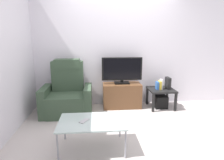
{
  "coord_description": "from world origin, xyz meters",
  "views": [
    {
      "loc": [
        -0.53,
        -3.1,
        1.51
      ],
      "look_at": [
        -0.21,
        0.5,
        0.7
      ],
      "focal_mm": 30.3,
      "sensor_mm": 36.0,
      "label": 1
    }
  ],
  "objects_px": {
    "side_table": "(161,92)",
    "book_middle": "(160,85)",
    "subwoofer_box": "(160,102)",
    "coffee_table": "(92,123)",
    "cell_phone": "(84,121)",
    "tv_stand": "(122,95)",
    "game_console": "(168,83)",
    "recliner_armchair": "(67,95)",
    "book_rightmost": "(161,84)",
    "book_leftmost": "(157,85)",
    "television": "(122,70)"
  },
  "relations": [
    {
      "from": "subwoofer_box",
      "to": "coffee_table",
      "type": "bearing_deg",
      "value": -135.39
    },
    {
      "from": "subwoofer_box",
      "to": "coffee_table",
      "type": "relative_size",
      "value": 0.3
    },
    {
      "from": "tv_stand",
      "to": "coffee_table",
      "type": "height_order",
      "value": "tv_stand"
    },
    {
      "from": "television",
      "to": "game_console",
      "type": "height_order",
      "value": "television"
    },
    {
      "from": "television",
      "to": "cell_phone",
      "type": "distance_m",
      "value": 1.8
    },
    {
      "from": "side_table",
      "to": "book_middle",
      "type": "xyz_separation_m",
      "value": [
        -0.04,
        -0.02,
        0.15
      ]
    },
    {
      "from": "book_middle",
      "to": "cell_phone",
      "type": "xyz_separation_m",
      "value": [
        -1.54,
        -1.44,
        -0.1
      ]
    },
    {
      "from": "game_console",
      "to": "subwoofer_box",
      "type": "bearing_deg",
      "value": -176.05
    },
    {
      "from": "television",
      "to": "recliner_armchair",
      "type": "bearing_deg",
      "value": -168.39
    },
    {
      "from": "recliner_armchair",
      "to": "book_rightmost",
      "type": "xyz_separation_m",
      "value": [
        1.98,
        0.09,
        0.16
      ]
    },
    {
      "from": "book_middle",
      "to": "side_table",
      "type": "bearing_deg",
      "value": 24.12
    },
    {
      "from": "subwoofer_box",
      "to": "recliner_armchair",
      "type": "bearing_deg",
      "value": -176.99
    },
    {
      "from": "tv_stand",
      "to": "game_console",
      "type": "relative_size",
      "value": 3.32
    },
    {
      "from": "tv_stand",
      "to": "game_console",
      "type": "bearing_deg",
      "value": -5.9
    },
    {
      "from": "book_leftmost",
      "to": "game_console",
      "type": "xyz_separation_m",
      "value": [
        0.24,
        0.03,
        0.04
      ]
    },
    {
      "from": "cell_phone",
      "to": "subwoofer_box",
      "type": "bearing_deg",
      "value": 76.86
    },
    {
      "from": "game_console",
      "to": "book_middle",
      "type": "bearing_deg",
      "value": -171.01
    },
    {
      "from": "book_middle",
      "to": "game_console",
      "type": "bearing_deg",
      "value": 8.99
    },
    {
      "from": "side_table",
      "to": "game_console",
      "type": "distance_m",
      "value": 0.24
    },
    {
      "from": "book_rightmost",
      "to": "coffee_table",
      "type": "height_order",
      "value": "book_rightmost"
    },
    {
      "from": "television",
      "to": "cell_phone",
      "type": "relative_size",
      "value": 5.79
    },
    {
      "from": "side_table",
      "to": "subwoofer_box",
      "type": "relative_size",
      "value": 2.03
    },
    {
      "from": "book_middle",
      "to": "book_rightmost",
      "type": "distance_m",
      "value": 0.04
    },
    {
      "from": "subwoofer_box",
      "to": "book_leftmost",
      "type": "distance_m",
      "value": 0.39
    },
    {
      "from": "side_table",
      "to": "game_console",
      "type": "height_order",
      "value": "game_console"
    },
    {
      "from": "coffee_table",
      "to": "book_middle",
      "type": "bearing_deg",
      "value": 45.09
    },
    {
      "from": "recliner_armchair",
      "to": "book_rightmost",
      "type": "height_order",
      "value": "recliner_armchair"
    },
    {
      "from": "television",
      "to": "recliner_armchair",
      "type": "distance_m",
      "value": 1.26
    },
    {
      "from": "cell_phone",
      "to": "book_leftmost",
      "type": "bearing_deg",
      "value": 78.34
    },
    {
      "from": "side_table",
      "to": "book_rightmost",
      "type": "bearing_deg",
      "value": -127.11
    },
    {
      "from": "coffee_table",
      "to": "cell_phone",
      "type": "xyz_separation_m",
      "value": [
        -0.11,
        -0.01,
        0.03
      ]
    },
    {
      "from": "book_leftmost",
      "to": "game_console",
      "type": "bearing_deg",
      "value": 6.98
    },
    {
      "from": "book_middle",
      "to": "coffee_table",
      "type": "distance_m",
      "value": 2.03
    },
    {
      "from": "tv_stand",
      "to": "subwoofer_box",
      "type": "xyz_separation_m",
      "value": [
        0.85,
        -0.11,
        -0.13
      ]
    },
    {
      "from": "side_table",
      "to": "tv_stand",
      "type": "bearing_deg",
      "value": 172.43
    },
    {
      "from": "recliner_armchair",
      "to": "book_leftmost",
      "type": "distance_m",
      "value": 1.9
    },
    {
      "from": "book_leftmost",
      "to": "coffee_table",
      "type": "relative_size",
      "value": 0.18
    },
    {
      "from": "television",
      "to": "side_table",
      "type": "distance_m",
      "value": 0.98
    },
    {
      "from": "side_table",
      "to": "book_leftmost",
      "type": "bearing_deg",
      "value": -168.69
    },
    {
      "from": "television",
      "to": "cell_phone",
      "type": "height_order",
      "value": "television"
    },
    {
      "from": "tv_stand",
      "to": "side_table",
      "type": "relative_size",
      "value": 1.52
    },
    {
      "from": "tv_stand",
      "to": "book_rightmost",
      "type": "relative_size",
      "value": 3.81
    },
    {
      "from": "television",
      "to": "book_leftmost",
      "type": "height_order",
      "value": "television"
    },
    {
      "from": "book_rightmost",
      "to": "cell_phone",
      "type": "relative_size",
      "value": 1.44
    },
    {
      "from": "recliner_armchair",
      "to": "book_leftmost",
      "type": "xyz_separation_m",
      "value": [
        1.9,
        0.09,
        0.13
      ]
    },
    {
      "from": "recliner_armchair",
      "to": "book_rightmost",
      "type": "distance_m",
      "value": 1.99
    },
    {
      "from": "tv_stand",
      "to": "cell_phone",
      "type": "bearing_deg",
      "value": -115.05
    },
    {
      "from": "coffee_table",
      "to": "book_rightmost",
      "type": "bearing_deg",
      "value": 44.51
    },
    {
      "from": "recliner_armchair",
      "to": "subwoofer_box",
      "type": "relative_size",
      "value": 4.06
    },
    {
      "from": "tv_stand",
      "to": "recliner_armchair",
      "type": "relative_size",
      "value": 0.76
    }
  ]
}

